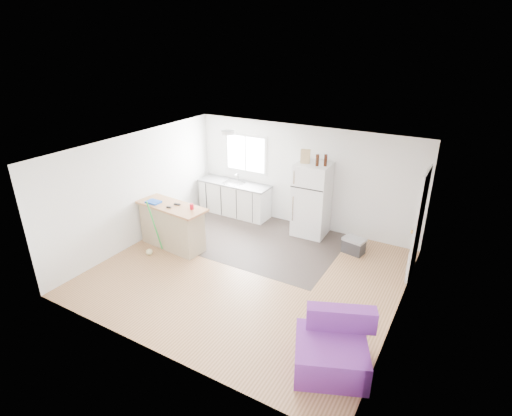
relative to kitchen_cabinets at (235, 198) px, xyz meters
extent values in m
cube|color=#8E603B|center=(1.72, -2.20, -0.43)|extent=(5.50, 5.00, 0.01)
cube|color=white|center=(1.72, -2.20, 1.97)|extent=(5.50, 5.00, 0.01)
cube|color=white|center=(1.72, 0.30, 0.77)|extent=(5.50, 0.01, 2.40)
cube|color=white|center=(1.72, -4.70, 0.77)|extent=(5.50, 0.01, 2.40)
cube|color=white|center=(-1.03, -2.20, 0.77)|extent=(0.01, 5.00, 2.40)
cube|color=white|center=(4.47, -2.20, 0.77)|extent=(0.01, 5.00, 2.40)
cube|color=#352C28|center=(1.00, -0.95, -0.43)|extent=(4.05, 2.50, 0.00)
cube|color=white|center=(0.17, 0.29, 1.12)|extent=(1.18, 0.04, 0.98)
cube|color=white|center=(0.17, 0.27, 1.12)|extent=(1.05, 0.01, 0.85)
cube|color=white|center=(0.17, 0.26, 1.12)|extent=(0.03, 0.02, 0.85)
cube|color=white|center=(4.44, -0.65, 0.59)|extent=(0.05, 0.82, 2.03)
cube|color=white|center=(4.45, -0.65, 0.59)|extent=(0.03, 0.92, 2.10)
sphere|color=gold|center=(4.40, -0.97, 0.57)|extent=(0.07, 0.07, 0.07)
cylinder|color=white|center=(0.52, -1.00, 1.93)|extent=(0.30, 0.30, 0.07)
cube|color=white|center=(0.00, 0.00, -0.03)|extent=(1.84, 0.57, 0.81)
cube|color=slate|center=(0.00, 0.00, 0.40)|extent=(1.90, 0.61, 0.04)
cube|color=silver|center=(0.00, -0.03, 0.40)|extent=(0.51, 0.39, 0.06)
cube|color=#C1AD8C|center=(-0.22, -2.12, 0.03)|extent=(1.48, 0.65, 0.93)
cube|color=#BE7E51|center=(-0.19, -2.12, 0.52)|extent=(1.63, 0.76, 0.04)
cube|color=white|center=(2.11, -0.07, 0.41)|extent=(0.76, 0.71, 1.67)
cube|color=black|center=(2.11, -0.42, 0.78)|extent=(0.74, 0.04, 0.02)
cube|color=silver|center=(1.81, -0.42, 0.99)|extent=(0.03, 0.02, 0.30)
cube|color=silver|center=(1.81, -0.42, 0.26)|extent=(0.03, 0.02, 0.59)
cube|color=#2D2C2F|center=(3.26, -0.46, -0.29)|extent=(0.47, 0.36, 0.28)
cube|color=gray|center=(3.26, -0.46, -0.12)|extent=(0.49, 0.38, 0.06)
cube|color=purple|center=(3.95, -3.75, -0.21)|extent=(1.23, 1.20, 0.45)
cube|color=purple|center=(3.95, -3.41, 0.19)|extent=(0.97, 0.58, 0.34)
cube|color=white|center=(0.35, -2.38, -0.30)|extent=(0.15, 0.12, 0.27)
cylinder|color=#1748A3|center=(0.35, -2.38, -0.14)|extent=(0.06, 0.06, 0.05)
cylinder|color=green|center=(-0.30, -2.55, 0.21)|extent=(0.04, 0.33, 1.20)
sphere|color=beige|center=(-0.41, -2.67, -0.37)|extent=(0.14, 0.14, 0.14)
cylinder|color=red|center=(0.31, -2.07, 0.60)|extent=(0.08, 0.08, 0.12)
cube|color=blue|center=(-0.60, -2.21, 0.56)|extent=(0.30, 0.22, 0.04)
cube|color=black|center=(-0.09, -2.05, 0.55)|extent=(0.15, 0.08, 0.03)
cube|color=black|center=(-0.14, -2.25, 0.55)|extent=(0.11, 0.06, 0.03)
cube|color=tan|center=(1.92, -0.12, 1.39)|extent=(0.22, 0.15, 0.30)
cylinder|color=#331509|center=(2.23, -0.19, 1.37)|extent=(0.09, 0.09, 0.25)
cylinder|color=#331509|center=(2.38, -0.11, 1.37)|extent=(0.09, 0.09, 0.25)
camera|label=1|loc=(5.15, -7.87, 3.76)|focal=28.00mm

